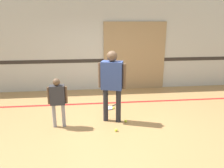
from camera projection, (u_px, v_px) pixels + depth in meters
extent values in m
plane|color=#A87F4C|center=(108.00, 123.00, 5.22)|extent=(16.00, 16.00, 0.00)
cube|color=beige|center=(101.00, 44.00, 7.34)|extent=(16.00, 0.06, 3.20)
cube|color=#2D2823|center=(101.00, 61.00, 7.47)|extent=(16.00, 0.01, 0.12)
cube|color=#9E7F56|center=(135.00, 56.00, 7.53)|extent=(2.13, 0.05, 2.31)
cube|color=red|center=(104.00, 103.00, 6.46)|extent=(14.40, 0.10, 0.01)
cylinder|color=#232328|center=(106.00, 105.00, 5.25)|extent=(0.12, 0.12, 0.82)
cylinder|color=#232328|center=(118.00, 106.00, 5.19)|extent=(0.12, 0.12, 0.82)
cube|color=#334784|center=(112.00, 75.00, 5.01)|extent=(0.54, 0.40, 0.65)
sphere|color=brown|center=(112.00, 56.00, 4.88)|extent=(0.24, 0.24, 0.24)
cylinder|color=brown|center=(100.00, 75.00, 5.06)|extent=(0.09, 0.09, 0.58)
cylinder|color=brown|center=(124.00, 76.00, 4.95)|extent=(0.09, 0.09, 0.58)
cylinder|color=gray|center=(54.00, 116.00, 4.96)|extent=(0.08, 0.08, 0.55)
cylinder|color=gray|center=(64.00, 115.00, 4.99)|extent=(0.08, 0.08, 0.55)
cube|color=#2D2D33|center=(57.00, 95.00, 4.84)|extent=(0.33, 0.19, 0.44)
sphere|color=brown|center=(56.00, 82.00, 4.75)|extent=(0.16, 0.16, 0.16)
cylinder|color=brown|center=(49.00, 96.00, 4.81)|extent=(0.06, 0.06, 0.39)
cylinder|color=brown|center=(66.00, 95.00, 4.86)|extent=(0.06, 0.06, 0.39)
torus|color=#28282D|center=(108.00, 108.00, 6.10)|extent=(0.43, 0.43, 0.02)
cylinder|color=silver|center=(108.00, 108.00, 6.10)|extent=(0.26, 0.26, 0.01)
cylinder|color=black|center=(114.00, 105.00, 6.28)|extent=(0.16, 0.16, 0.02)
sphere|color=black|center=(116.00, 104.00, 6.35)|extent=(0.03, 0.03, 0.03)
sphere|color=#CCE038|center=(116.00, 130.00, 4.82)|extent=(0.07, 0.07, 0.07)
sphere|color=#CCE038|center=(113.00, 108.00, 6.04)|extent=(0.07, 0.07, 0.07)
sphere|color=#CCE038|center=(126.00, 121.00, 5.25)|extent=(0.07, 0.07, 0.07)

